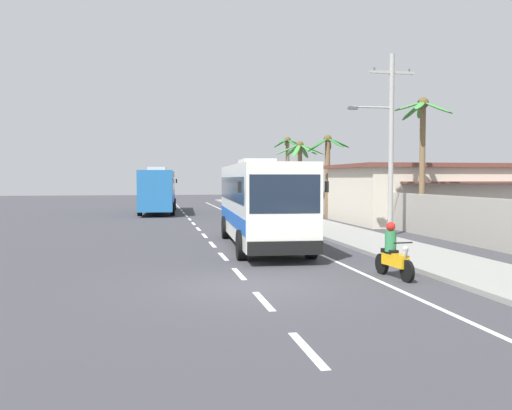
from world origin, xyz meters
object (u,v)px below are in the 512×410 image
object	(u,v)px
palm_nearest	(422,137)
palm_second	(300,164)
pedestrian_near_kerb	(293,208)
utility_pole_mid	(390,139)
coach_bus_foreground	(261,201)
roadside_building	(426,193)
motorcycle_beside_bus	(393,255)
palm_fourth	(288,160)
coach_bus_far_lane	(158,189)
palm_third	(328,162)
motorcycle_trailing	(260,214)

from	to	relation	value
palm_nearest	palm_second	distance (m)	14.11
pedestrian_near_kerb	utility_pole_mid	size ratio (longest dim) A/B	0.19
coach_bus_foreground	utility_pole_mid	bearing A→B (deg)	23.27
utility_pole_mid	palm_second	distance (m)	14.62
palm_nearest	palm_second	bearing A→B (deg)	100.75
pedestrian_near_kerb	roadside_building	world-z (taller)	roadside_building
pedestrian_near_kerb	palm_second	world-z (taller)	palm_second
palm_second	motorcycle_beside_bus	bearing A→B (deg)	-99.19
palm_second	palm_fourth	xyz separation A→B (m)	(0.93, 7.63, 0.50)
coach_bus_foreground	roadside_building	world-z (taller)	roadside_building
coach_bus_far_lane	motorcycle_beside_bus	size ratio (longest dim) A/B	5.94
coach_bus_far_lane	palm_fourth	xyz separation A→B (m)	(11.21, 2.18, 2.44)
palm_third	palm_fourth	world-z (taller)	palm_fourth
palm_second	roadside_building	size ratio (longest dim) A/B	0.50
motorcycle_trailing	palm_third	xyz separation A→B (m)	(5.87, 5.25, 3.24)
motorcycle_beside_bus	palm_nearest	world-z (taller)	palm_nearest
palm_nearest	palm_third	xyz separation A→B (m)	(-1.27, 11.43, -0.98)
motorcycle_beside_bus	motorcycle_trailing	xyz separation A→B (m)	(-0.42, 17.63, 0.01)
pedestrian_near_kerb	palm_fourth	size ratio (longest dim) A/B	0.25
utility_pole_mid	palm_fourth	bearing A→B (deg)	88.98
palm_second	palm_third	size ratio (longest dim) A/B	0.95
motorcycle_trailing	palm_fourth	world-z (taller)	palm_fourth
utility_pole_mid	palm_nearest	xyz separation A→B (m)	(2.09, 0.75, 0.20)
palm_fourth	roadside_building	distance (m)	15.94
utility_pole_mid	palm_nearest	bearing A→B (deg)	19.82
utility_pole_mid	palm_third	bearing A→B (deg)	86.14
motorcycle_trailing	utility_pole_mid	xyz separation A→B (m)	(5.05, -6.92, 4.02)
coach_bus_foreground	palm_fourth	distance (m)	26.32
motorcycle_trailing	palm_fourth	size ratio (longest dim) A/B	0.31
coach_bus_foreground	palm_second	distance (m)	18.76
palm_third	pedestrian_near_kerb	bearing A→B (deg)	-128.56
utility_pole_mid	palm_third	distance (m)	12.23
palm_third	roadside_building	distance (m)	7.20
coach_bus_far_lane	pedestrian_near_kerb	size ratio (longest dim) A/B	7.18
coach_bus_foreground	coach_bus_far_lane	bearing A→B (deg)	99.70
palm_second	pedestrian_near_kerb	bearing A→B (deg)	-108.17
pedestrian_near_kerb	roadside_building	distance (m)	8.71
coach_bus_foreground	palm_fourth	world-z (taller)	palm_fourth
pedestrian_near_kerb	palm_fourth	xyz separation A→B (m)	(3.22, 14.61, 3.36)
coach_bus_foreground	motorcycle_beside_bus	world-z (taller)	coach_bus_foreground
coach_bus_foreground	motorcycle_trailing	world-z (taller)	coach_bus_foreground
pedestrian_near_kerb	palm_second	xyz separation A→B (m)	(2.29, 6.98, 2.86)
utility_pole_mid	palm_fourth	distance (m)	22.22
motorcycle_beside_bus	motorcycle_trailing	world-z (taller)	motorcycle_trailing
utility_pole_mid	roadside_building	bearing A→B (deg)	51.87
motorcycle_beside_bus	palm_third	size ratio (longest dim) A/B	0.34
coach_bus_foreground	palm_fourth	xyz separation A→B (m)	(7.28, 25.18, 2.47)
motorcycle_beside_bus	utility_pole_mid	size ratio (longest dim) A/B	0.22
motorcycle_trailing	roadside_building	world-z (taller)	roadside_building
palm_nearest	palm_third	size ratio (longest dim) A/B	1.17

